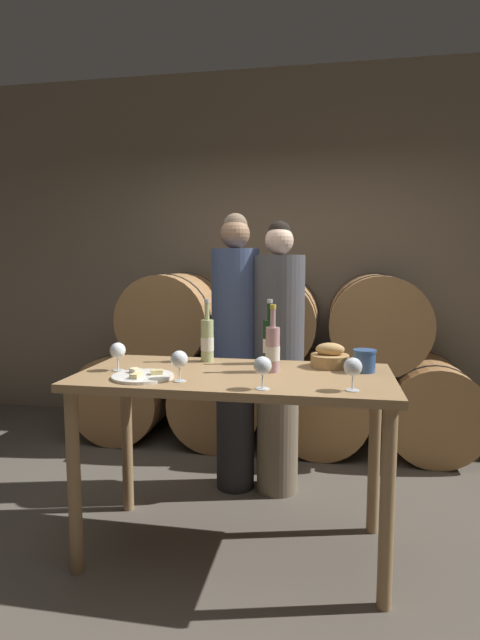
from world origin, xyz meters
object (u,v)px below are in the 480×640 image
wine_glass_far_left (118,351)px  wine_bottle_white (207,340)px  blue_crock (364,360)px  cheese_plate (143,376)px  wine_glass_center (263,366)px  wine_glass_left (179,360)px  wine_bottle_red (270,341)px  wine_glass_right (353,367)px  tasting_table (235,399)px  person_left (235,349)px  person_right (278,356)px  wine_bottle_rose (273,349)px  bread_basket (330,358)px

wine_glass_far_left → wine_bottle_white: bearing=38.8°
blue_crock → cheese_plate: 1.10m
wine_glass_center → wine_glass_left: bearing=169.4°
wine_bottle_red → wine_glass_right: wine_bottle_red is taller
tasting_table → wine_glass_left: (-0.22, -0.21, 0.24)m
tasting_table → cheese_plate: (-0.41, -0.18, 0.14)m
person_left → person_right: bearing=-0.0°
person_left → wine_bottle_rose: 0.75m
tasting_table → person_right: person_right is taller
wine_glass_right → cheese_plate: bearing=176.0°
person_right → blue_crock: (0.49, -0.59, 0.11)m
wine_bottle_red → wine_glass_center: (0.04, -0.56, -0.02)m
wine_glass_far_left → wine_bottle_red: bearing=23.1°
wine_bottle_white → wine_bottle_rose: 0.44m
blue_crock → wine_glass_right: bearing=-100.8°
person_right → wine_bottle_red: bearing=-90.2°
person_left → wine_bottle_red: bearing=-59.0°
tasting_table → person_right: bearing=78.9°
wine_bottle_rose → person_right: bearing=93.3°
person_right → blue_crock: bearing=-49.8°
wine_glass_center → blue_crock: bearing=43.4°
bread_basket → wine_glass_left: size_ratio=1.39×
wine_bottle_rose → bread_basket: bearing=30.5°
wine_bottle_red → wine_glass_left: size_ratio=2.43×
bread_basket → wine_glass_left: 0.82m
wine_bottle_white → cheese_plate: size_ratio=1.18×
person_left → person_right: size_ratio=1.03×
wine_glass_far_left → cheese_plate: bearing=-35.7°
wine_bottle_rose → cheese_plate: 0.65m
tasting_table → wine_glass_right: size_ratio=10.71×
wine_bottle_rose → person_left: bearing=115.5°
wine_bottle_white → wine_bottle_rose: (0.39, -0.20, -0.00)m
bread_basket → wine_glass_left: wine_glass_left is taller
tasting_table → wine_glass_far_left: size_ratio=10.71×
tasting_table → wine_glass_center: 0.41m
person_right → wine_bottle_red: (-0.00, -0.46, 0.17)m
wine_bottle_rose → blue_crock: 0.47m
wine_bottle_red → cheese_plate: 0.72m
tasting_table → bread_basket: 0.55m
tasting_table → wine_glass_right: wine_glass_right is taller
person_left → tasting_table: bearing=-79.5°
cheese_plate → wine_glass_far_left: bearing=144.3°
tasting_table → wine_bottle_white: bearing=127.7°
person_right → wine_glass_left: bearing=-111.0°
cheese_plate → wine_bottle_rose: bearing=22.2°
tasting_table → blue_crock: 0.68m
wine_bottle_white → wine_glass_far_left: 0.50m
tasting_table → person_right: (0.14, 0.73, 0.09)m
wine_bottle_red → blue_crock: (0.50, -0.12, -0.06)m
wine_bottle_red → wine_glass_left: 0.60m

